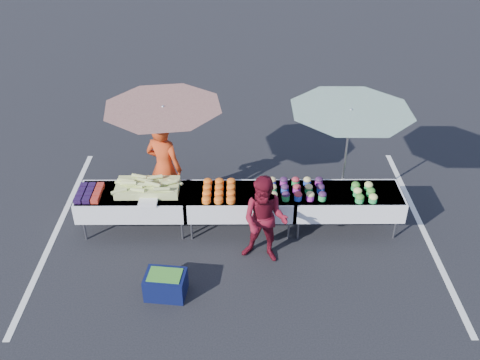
{
  "coord_description": "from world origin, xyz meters",
  "views": [
    {
      "loc": [
        -0.04,
        -7.41,
        5.8
      ],
      "look_at": [
        0.0,
        0.0,
        1.0
      ],
      "focal_mm": 40.0,
      "sensor_mm": 36.0,
      "label": 1
    }
  ],
  "objects_px": {
    "table_right": "(346,200)",
    "customer": "(265,220)",
    "table_left": "(134,201)",
    "storage_bin": "(166,284)",
    "table_center": "(240,201)",
    "vendor": "(164,168)",
    "umbrella_right": "(350,119)",
    "umbrella_left": "(164,116)"
  },
  "relations": [
    {
      "from": "table_left",
      "to": "customer",
      "type": "distance_m",
      "value": 2.33
    },
    {
      "from": "table_left",
      "to": "storage_bin",
      "type": "bearing_deg",
      "value": -66.68
    },
    {
      "from": "table_left",
      "to": "storage_bin",
      "type": "height_order",
      "value": "table_left"
    },
    {
      "from": "table_center",
      "to": "customer",
      "type": "xyz_separation_m",
      "value": [
        0.38,
        -0.79,
        0.18
      ]
    },
    {
      "from": "table_right",
      "to": "umbrella_left",
      "type": "bearing_deg",
      "value": 168.67
    },
    {
      "from": "customer",
      "to": "umbrella_right",
      "type": "xyz_separation_m",
      "value": [
        1.41,
        1.2,
        1.14
      ]
    },
    {
      "from": "table_center",
      "to": "table_left",
      "type": "bearing_deg",
      "value": 180.0
    },
    {
      "from": "table_left",
      "to": "vendor",
      "type": "distance_m",
      "value": 0.8
    },
    {
      "from": "customer",
      "to": "umbrella_right",
      "type": "bearing_deg",
      "value": 55.74
    },
    {
      "from": "table_center",
      "to": "vendor",
      "type": "distance_m",
      "value": 1.47
    },
    {
      "from": "umbrella_right",
      "to": "storage_bin",
      "type": "distance_m",
      "value": 3.92
    },
    {
      "from": "table_center",
      "to": "storage_bin",
      "type": "relative_size",
      "value": 2.9
    },
    {
      "from": "table_left",
      "to": "table_right",
      "type": "relative_size",
      "value": 1.0
    },
    {
      "from": "umbrella_left",
      "to": "storage_bin",
      "type": "height_order",
      "value": "umbrella_left"
    },
    {
      "from": "table_right",
      "to": "customer",
      "type": "height_order",
      "value": "customer"
    },
    {
      "from": "umbrella_right",
      "to": "umbrella_left",
      "type": "bearing_deg",
      "value": 176.21
    },
    {
      "from": "table_right",
      "to": "umbrella_left",
      "type": "relative_size",
      "value": 0.76
    },
    {
      "from": "table_left",
      "to": "vendor",
      "type": "height_order",
      "value": "vendor"
    },
    {
      "from": "customer",
      "to": "umbrella_left",
      "type": "height_order",
      "value": "umbrella_left"
    },
    {
      "from": "customer",
      "to": "table_left",
      "type": "bearing_deg",
      "value": 175.54
    },
    {
      "from": "table_right",
      "to": "vendor",
      "type": "bearing_deg",
      "value": 170.0
    },
    {
      "from": "table_center",
      "to": "storage_bin",
      "type": "xyz_separation_m",
      "value": [
        -1.11,
        -1.6,
        -0.38
      ]
    },
    {
      "from": "table_left",
      "to": "table_right",
      "type": "height_order",
      "value": "same"
    },
    {
      "from": "umbrella_left",
      "to": "storage_bin",
      "type": "distance_m",
      "value": 2.78
    },
    {
      "from": "customer",
      "to": "umbrella_left",
      "type": "distance_m",
      "value": 2.43
    },
    {
      "from": "umbrella_right",
      "to": "storage_bin",
      "type": "height_order",
      "value": "umbrella_right"
    },
    {
      "from": "storage_bin",
      "to": "table_right",
      "type": "bearing_deg",
      "value": 35.64
    },
    {
      "from": "umbrella_right",
      "to": "table_right",
      "type": "bearing_deg",
      "value": -89.48
    },
    {
      "from": "table_center",
      "to": "customer",
      "type": "bearing_deg",
      "value": -64.14
    },
    {
      "from": "table_center",
      "to": "umbrella_right",
      "type": "distance_m",
      "value": 2.27
    },
    {
      "from": "table_left",
      "to": "table_center",
      "type": "relative_size",
      "value": 1.0
    },
    {
      "from": "customer",
      "to": "vendor",
      "type": "bearing_deg",
      "value": 157.23
    },
    {
      "from": "table_right",
      "to": "umbrella_right",
      "type": "bearing_deg",
      "value": 90.52
    },
    {
      "from": "table_left",
      "to": "umbrella_left",
      "type": "relative_size",
      "value": 0.76
    },
    {
      "from": "vendor",
      "to": "customer",
      "type": "xyz_separation_m",
      "value": [
        1.7,
        -1.34,
        -0.14
      ]
    },
    {
      "from": "table_center",
      "to": "storage_bin",
      "type": "bearing_deg",
      "value": -124.76
    },
    {
      "from": "table_center",
      "to": "table_right",
      "type": "distance_m",
      "value": 1.8
    },
    {
      "from": "table_center",
      "to": "storage_bin",
      "type": "height_order",
      "value": "table_center"
    },
    {
      "from": "table_right",
      "to": "customer",
      "type": "relative_size",
      "value": 1.22
    },
    {
      "from": "vendor",
      "to": "storage_bin",
      "type": "relative_size",
      "value": 2.82
    },
    {
      "from": "umbrella_left",
      "to": "table_left",
      "type": "bearing_deg",
      "value": -131.02
    },
    {
      "from": "vendor",
      "to": "umbrella_left",
      "type": "bearing_deg",
      "value": -107.37
    }
  ]
}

